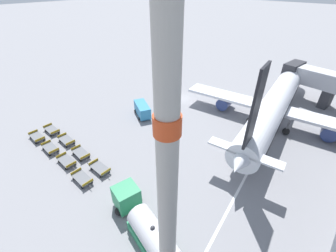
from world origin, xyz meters
TOP-DOWN VIEW (x-y plane):
  - ground_plane at (0.00, 0.00)m, footprint 500.00×500.00m
  - airplane at (17.17, 3.80)m, footprint 30.76×40.02m
  - fuel_tanker_primary at (16.47, -25.24)m, footprint 9.74×4.61m
  - service_van at (-0.83, -10.05)m, footprint 5.03×3.81m
  - baggage_dolly_row_near_col_a at (-7.39, -25.96)m, footprint 3.55×1.60m
  - baggage_dolly_row_near_col_b at (-3.16, -25.79)m, footprint 3.56×1.61m
  - baggage_dolly_row_near_col_c at (1.17, -25.54)m, footprint 3.54×1.58m
  - baggage_dolly_row_near_col_d at (5.54, -25.76)m, footprint 3.55×1.58m
  - baggage_dolly_row_mid_a_col_a at (-7.61, -23.57)m, footprint 3.55×1.58m
  - baggage_dolly_row_mid_a_col_b at (-3.23, -23.30)m, footprint 3.56×1.61m
  - baggage_dolly_row_mid_a_col_c at (1.12, -23.42)m, footprint 3.57×1.66m
  - baggage_dolly_row_mid_a_col_d at (5.62, -23.31)m, footprint 3.56×1.61m
  - apron_light_mast at (22.87, -29.26)m, footprint 2.00×0.80m
  - stand_guidance_stripe at (19.01, -4.57)m, footprint 5.66×37.28m

SIDE VIEW (x-z plane):
  - ground_plane at x=0.00m, z-range 0.00..0.00m
  - stand_guidance_stripe at x=19.01m, z-range 0.00..0.01m
  - baggage_dolly_row_near_col_a at x=-7.39m, z-range 0.01..0.93m
  - baggage_dolly_row_near_col_b at x=-3.16m, z-range 0.01..0.93m
  - baggage_dolly_row_near_col_c at x=1.17m, z-range 0.01..0.93m
  - baggage_dolly_row_near_col_d at x=5.54m, z-range 0.01..0.93m
  - baggage_dolly_row_mid_a_col_a at x=-7.61m, z-range 0.01..0.93m
  - baggage_dolly_row_mid_a_col_b at x=-3.23m, z-range 0.01..0.93m
  - baggage_dolly_row_mid_a_col_c at x=1.12m, z-range 0.01..0.93m
  - baggage_dolly_row_mid_a_col_d at x=5.62m, z-range 0.01..0.93m
  - service_van at x=-0.83m, z-range 0.09..2.33m
  - fuel_tanker_primary at x=16.47m, z-range -0.21..2.85m
  - airplane at x=17.17m, z-range -3.67..10.81m
  - apron_light_mast at x=22.87m, z-range 1.01..23.49m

